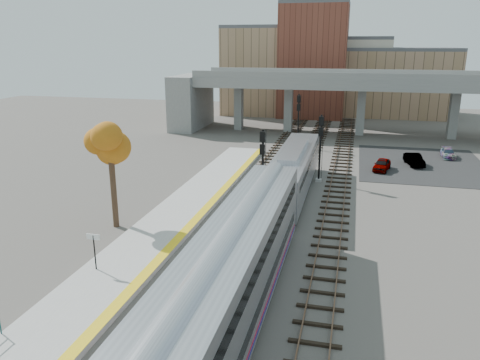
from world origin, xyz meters
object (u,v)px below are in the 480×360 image
at_px(tree, 110,145).
at_px(signal_mast_far, 298,121).
at_px(coach, 230,284).
at_px(locomotive, 294,170).
at_px(signal_mast_near, 262,170).
at_px(car_b, 414,160).
at_px(car_a, 382,165).
at_px(car_c, 448,153).
at_px(signal_mast_mid, 320,150).

bearing_deg(tree, signal_mast_far, 72.51).
distance_m(signal_mast_far, tree, 33.26).
relative_size(signal_mast_far, tree, 0.82).
bearing_deg(coach, locomotive, 90.00).
relative_size(signal_mast_near, car_b, 1.66).
bearing_deg(car_a, car_b, 53.19).
bearing_deg(coach, signal_mast_far, 92.80).
height_order(locomotive, signal_mast_near, signal_mast_near).
relative_size(car_a, car_b, 0.93).
bearing_deg(car_b, car_c, 36.60).
height_order(signal_mast_near, signal_mast_far, signal_mast_far).
bearing_deg(car_c, signal_mast_far, 175.67).
distance_m(car_a, car_b, 4.81).
distance_m(locomotive, car_a, 13.53).
distance_m(coach, tree, 16.96).
xyz_separation_m(coach, car_b, (12.05, 36.22, -2.09)).
height_order(locomotive, car_c, locomotive).
bearing_deg(signal_mast_far, tree, -107.49).
bearing_deg(locomotive, signal_mast_mid, 66.11).
height_order(tree, car_c, tree).
distance_m(tree, car_c, 41.64).
height_order(coach, signal_mast_far, signal_mast_far).
bearing_deg(locomotive, car_b, 48.49).
xyz_separation_m(locomotive, signal_mast_far, (-2.10, 20.38, 1.22)).
distance_m(signal_mast_mid, car_c, 20.35).
relative_size(tree, car_a, 2.29).
relative_size(coach, car_b, 6.22).
relative_size(car_a, car_c, 1.01).
distance_m(locomotive, coach, 22.61).
bearing_deg(signal_mast_mid, signal_mast_far, 104.49).
xyz_separation_m(locomotive, signal_mast_near, (-2.10, -4.19, 0.97)).
height_order(signal_mast_near, tree, tree).
xyz_separation_m(coach, car_c, (16.47, 41.16, -2.22)).
relative_size(signal_mast_near, tree, 0.78).
bearing_deg(car_a, signal_mast_mid, -124.08).
relative_size(signal_mast_far, car_c, 1.89).
relative_size(signal_mast_mid, car_b, 1.68).
relative_size(signal_mast_far, car_b, 1.75).
bearing_deg(car_c, locomotive, -130.31).
distance_m(car_a, car_c, 11.41).
xyz_separation_m(signal_mast_near, car_c, (18.57, 22.75, -2.67)).
bearing_deg(signal_mast_near, car_b, 51.53).
bearing_deg(car_a, locomotive, -115.83).
xyz_separation_m(signal_mast_mid, tree, (-14.06, -15.74, 3.07)).
xyz_separation_m(tree, car_b, (24.10, 24.84, -5.67)).
xyz_separation_m(coach, tree, (-12.06, 11.38, 3.58)).
relative_size(signal_mast_mid, tree, 0.79).
relative_size(coach, car_a, 6.66).
height_order(signal_mast_near, signal_mast_mid, signal_mast_mid).
bearing_deg(coach, car_c, 68.19).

